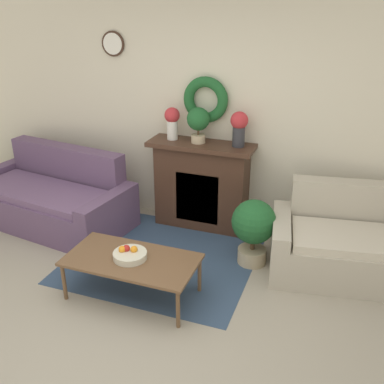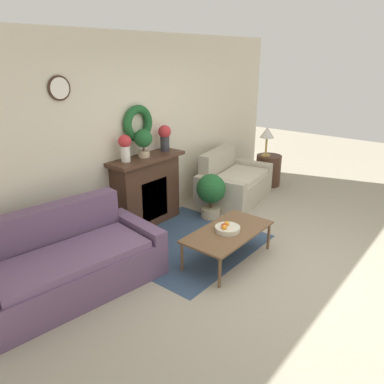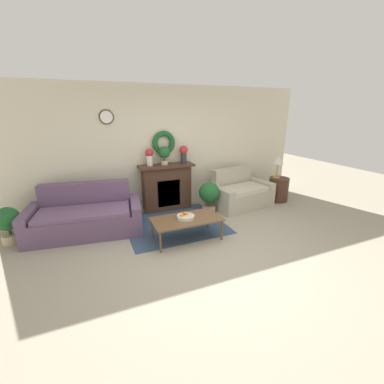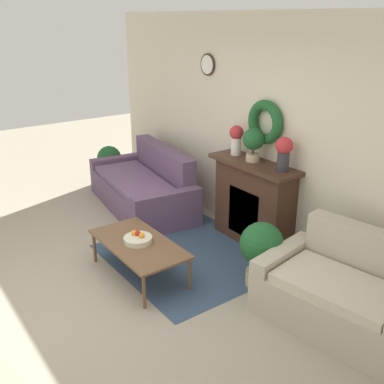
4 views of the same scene
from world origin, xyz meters
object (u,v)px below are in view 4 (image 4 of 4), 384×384
object	(u,v)px
fireplace	(253,202)
vase_on_mantel_left	(236,138)
potted_plant_floor_by_couch	(109,162)
coffee_table	(139,245)
potted_plant_on_mantel	(253,141)
fruit_bowl	(138,239)
couch_left	(144,188)
potted_plant_floor_by_loveseat	(261,249)
vase_on_mantel_right	(284,151)
loveseat_right	(343,294)

from	to	relation	value
fireplace	vase_on_mantel_left	bearing A→B (deg)	179.10
potted_plant_floor_by_couch	coffee_table	bearing A→B (deg)	-20.56
fireplace	potted_plant_on_mantel	xyz separation A→B (m)	(-0.04, -0.01, 0.76)
coffee_table	fruit_bowl	world-z (taller)	fruit_bowl
vase_on_mantel_left	potted_plant_on_mantel	bearing A→B (deg)	-3.58
couch_left	fruit_bowl	world-z (taller)	couch_left
coffee_table	potted_plant_floor_by_loveseat	bearing A→B (deg)	45.64
couch_left	vase_on_mantel_left	xyz separation A→B (m)	(1.38, 0.53, 0.95)
vase_on_mantel_right	potted_plant_floor_by_loveseat	size ratio (longest dim) A/B	0.55
coffee_table	potted_plant_floor_by_couch	bearing A→B (deg)	159.44
loveseat_right	coffee_table	bearing A→B (deg)	-157.83
loveseat_right	potted_plant_on_mantel	bearing A→B (deg)	156.64
loveseat_right	potted_plant_on_mantel	size ratio (longest dim) A/B	3.89
loveseat_right	coffee_table	distance (m)	2.09
fruit_bowl	potted_plant_on_mantel	xyz separation A→B (m)	(0.11, 1.51, 0.85)
fireplace	potted_plant_floor_by_loveseat	bearing A→B (deg)	-38.39
fruit_bowl	coffee_table	bearing A→B (deg)	-14.55
coffee_table	vase_on_mantel_right	bearing A→B (deg)	70.18
fruit_bowl	potted_plant_floor_by_loveseat	world-z (taller)	potted_plant_floor_by_loveseat
potted_plant_floor_by_couch	potted_plant_floor_by_loveseat	xyz separation A→B (m)	(3.72, -0.13, 0.04)
potted_plant_on_mantel	fireplace	bearing A→B (deg)	20.52
couch_left	potted_plant_on_mantel	xyz separation A→B (m)	(1.70, 0.51, 0.98)
fruit_bowl	vase_on_mantel_right	xyz separation A→B (m)	(0.57, 1.53, 0.84)
coffee_table	potted_plant_floor_by_loveseat	size ratio (longest dim) A/B	1.70
vase_on_mantel_left	potted_plant_floor_by_couch	world-z (taller)	vase_on_mantel_left
vase_on_mantel_right	potted_plant_floor_by_loveseat	xyz separation A→B (m)	(0.35, -0.61, -0.84)
potted_plant_floor_by_loveseat	vase_on_mantel_right	bearing A→B (deg)	119.59
potted_plant_on_mantel	potted_plant_floor_by_couch	xyz separation A→B (m)	(-2.91, -0.46, -0.90)
fireplace	potted_plant_floor_by_loveseat	world-z (taller)	fireplace
potted_plant_on_mantel	potted_plant_floor_by_couch	bearing A→B (deg)	-171.05
fireplace	couch_left	world-z (taller)	fireplace
vase_on_mantel_right	potted_plant_floor_by_couch	xyz separation A→B (m)	(-3.37, -0.48, -0.88)
fruit_bowl	couch_left	bearing A→B (deg)	147.59
couch_left	potted_plant_on_mantel	distance (m)	2.03
fireplace	loveseat_right	xyz separation A→B (m)	(1.65, -0.44, -0.23)
fireplace	potted_plant_on_mantel	bearing A→B (deg)	-159.48
fireplace	fruit_bowl	world-z (taller)	fireplace
coffee_table	potted_plant_floor_by_loveseat	distance (m)	1.29
vase_on_mantel_right	vase_on_mantel_left	bearing A→B (deg)	180.00
vase_on_mantel_left	loveseat_right	bearing A→B (deg)	-12.46
fruit_bowl	vase_on_mantel_left	size ratio (longest dim) A/B	0.83
couch_left	vase_on_mantel_left	world-z (taller)	vase_on_mantel_left
potted_plant_floor_by_loveseat	potted_plant_on_mantel	bearing A→B (deg)	143.63
loveseat_right	fireplace	bearing A→B (deg)	155.86
potted_plant_floor_by_couch	potted_plant_floor_by_loveseat	bearing A→B (deg)	-2.07
fireplace	potted_plant_floor_by_couch	xyz separation A→B (m)	(-2.95, -0.47, -0.15)
potted_plant_floor_by_loveseat	fireplace	bearing A→B (deg)	141.61
fireplace	potted_plant_floor_by_couch	size ratio (longest dim) A/B	1.88
couch_left	coffee_table	bearing A→B (deg)	-24.14
fireplace	fruit_bowl	distance (m)	1.54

